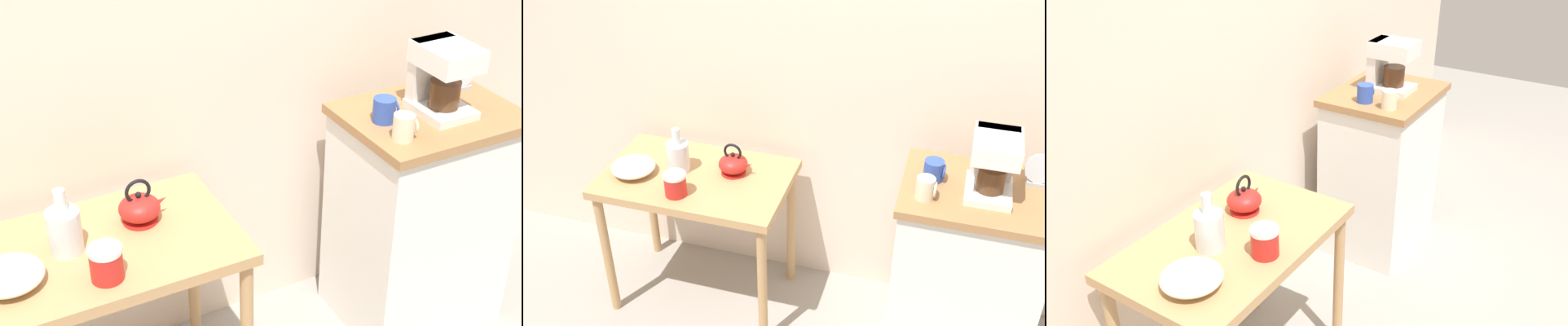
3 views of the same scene
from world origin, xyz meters
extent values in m
plane|color=gray|center=(0.00, 0.00, 0.00)|extent=(8.00, 8.00, 0.00)
cube|color=beige|center=(0.10, 0.35, 1.40)|extent=(4.40, 0.10, 2.80)
cube|color=tan|center=(-0.64, -0.04, 0.71)|extent=(0.87, 0.55, 0.04)
cylinder|color=tan|center=(-1.03, -0.27, 0.35)|extent=(0.04, 0.04, 0.69)
cylinder|color=tan|center=(-0.24, -0.27, 0.35)|extent=(0.04, 0.04, 0.69)
cylinder|color=tan|center=(-1.03, 0.20, 0.35)|extent=(0.04, 0.04, 0.69)
cylinder|color=tan|center=(-0.24, 0.20, 0.35)|extent=(0.04, 0.04, 0.69)
cube|color=white|center=(0.62, -0.04, 0.44)|extent=(0.60, 0.46, 0.88)
cube|color=#9E7044|center=(0.62, -0.04, 0.89)|extent=(0.63, 0.49, 0.04)
cylinder|color=beige|center=(-0.92, -0.10, 0.74)|extent=(0.09, 0.09, 0.01)
ellipsoid|color=beige|center=(-0.92, -0.10, 0.77)|extent=(0.20, 0.20, 0.06)
cylinder|color=red|center=(-0.48, 0.03, 0.74)|extent=(0.12, 0.12, 0.01)
ellipsoid|color=red|center=(-0.48, 0.03, 0.79)|extent=(0.14, 0.14, 0.08)
cone|color=red|center=(-0.41, 0.03, 0.79)|extent=(0.07, 0.03, 0.05)
sphere|color=black|center=(-0.48, 0.03, 0.84)|extent=(0.02, 0.02, 0.02)
torus|color=black|center=(-0.48, 0.03, 0.85)|extent=(0.09, 0.01, 0.09)
cylinder|color=silver|center=(-0.73, -0.02, 0.81)|extent=(0.10, 0.10, 0.14)
cylinder|color=silver|center=(-0.73, -0.02, 0.92)|extent=(0.04, 0.04, 0.08)
cylinder|color=red|center=(-0.66, -0.20, 0.78)|extent=(0.10, 0.10, 0.09)
cylinder|color=white|center=(-0.66, -0.20, 0.84)|extent=(0.10, 0.10, 0.01)
cube|color=white|center=(0.64, -0.06, 0.93)|extent=(0.18, 0.22, 0.03)
cube|color=white|center=(0.64, 0.02, 1.04)|extent=(0.16, 0.05, 0.26)
cube|color=white|center=(0.64, -0.06, 1.13)|extent=(0.18, 0.22, 0.08)
cylinder|color=#4C2D19|center=(0.64, -0.07, 0.99)|extent=(0.11, 0.11, 0.10)
cylinder|color=#2D4CAD|center=(0.42, -0.02, 0.96)|extent=(0.08, 0.08, 0.09)
torus|color=#2D4CAD|center=(0.46, -0.02, 0.96)|extent=(0.01, 0.06, 0.06)
cylinder|color=beige|center=(0.40, -0.16, 0.96)|extent=(0.07, 0.07, 0.09)
torus|color=beige|center=(0.44, -0.16, 0.96)|extent=(0.01, 0.06, 0.06)
cube|color=#B2B5BA|center=(0.83, 0.07, 0.92)|extent=(0.09, 0.06, 0.02)
cylinder|color=#B2B5BA|center=(0.83, 0.07, 0.98)|extent=(0.12, 0.05, 0.12)
cylinder|color=black|center=(0.83, 0.06, 0.98)|extent=(0.10, 0.04, 0.10)
camera|label=1|loc=(-1.08, -1.99, 2.18)|focal=53.36mm
camera|label=2|loc=(0.47, -2.32, 2.41)|focal=44.83mm
camera|label=3|loc=(-1.91, -1.17, 1.91)|focal=38.45mm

